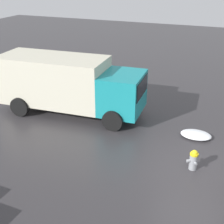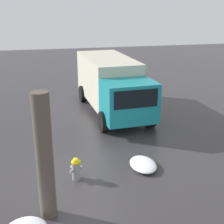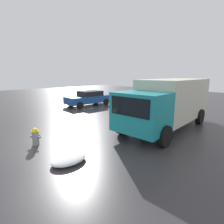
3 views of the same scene
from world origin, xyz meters
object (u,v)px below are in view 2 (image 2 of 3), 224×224
object	(u,v)px
fire_hydrant	(76,168)
tree_trunk	(45,157)
delivery_truck	(111,83)
pedestrian	(116,104)

from	to	relation	value
fire_hydrant	tree_trunk	distance (m)	2.27
delivery_truck	tree_trunk	bearing A→B (deg)	62.51
delivery_truck	pedestrian	xyz separation A→B (m)	(-1.90, 0.20, -0.49)
fire_hydrant	tree_trunk	size ratio (longest dim) A/B	0.22
fire_hydrant	tree_trunk	world-z (taller)	tree_trunk
delivery_truck	pedestrian	bearing A→B (deg)	80.42
fire_hydrant	tree_trunk	xyz separation A→B (m)	(-1.60, 0.92, 1.32)
tree_trunk	pedestrian	bearing A→B (deg)	-29.00
tree_trunk	delivery_truck	distance (m)	8.62
delivery_truck	pedestrian	world-z (taller)	delivery_truck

